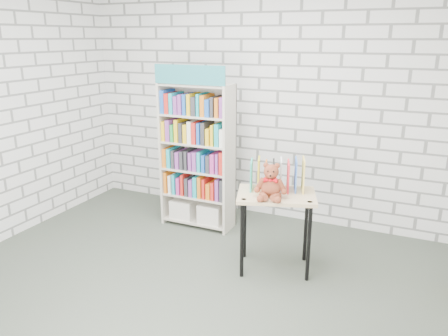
% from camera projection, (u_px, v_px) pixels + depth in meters
% --- Properties ---
extents(ground, '(4.50, 4.50, 0.00)m').
position_uv_depth(ground, '(178.00, 291.00, 3.84)').
color(ground, '#3F473C').
rests_on(ground, ground).
extents(room_shell, '(4.52, 4.02, 2.81)m').
position_uv_depth(room_shell, '(171.00, 86.00, 3.33)').
color(room_shell, silver).
rests_on(room_shell, ground).
extents(bookshelf, '(0.83, 0.32, 1.87)m').
position_uv_depth(bookshelf, '(197.00, 155.00, 4.98)').
color(bookshelf, beige).
rests_on(bookshelf, ground).
extents(display_table, '(0.83, 0.69, 0.77)m').
position_uv_depth(display_table, '(276.00, 204.00, 4.04)').
color(display_table, tan).
rests_on(display_table, ground).
extents(table_books, '(0.54, 0.36, 0.30)m').
position_uv_depth(table_books, '(277.00, 174.00, 4.08)').
color(table_books, teal).
rests_on(table_books, display_table).
extents(teddy_bear, '(0.29, 0.28, 0.32)m').
position_uv_depth(teddy_bear, '(271.00, 184.00, 3.88)').
color(teddy_bear, brown).
rests_on(teddy_bear, display_table).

